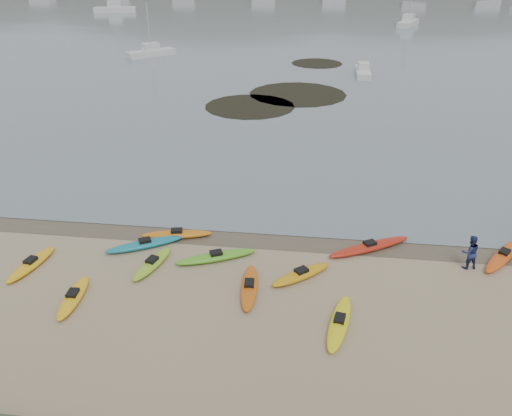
# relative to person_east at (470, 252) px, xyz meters

# --- Properties ---
(ground) EXTENTS (600.00, 600.00, 0.00)m
(ground) POSITION_rel_person_east_xyz_m (-9.91, 1.78, -0.82)
(ground) COLOR tan
(ground) RESTS_ON ground
(wet_sand) EXTENTS (60.00, 60.00, 0.00)m
(wet_sand) POSITION_rel_person_east_xyz_m (-9.91, 1.48, -0.82)
(wet_sand) COLOR brown
(wet_sand) RESTS_ON ground
(kayaks) EXTENTS (24.90, 9.30, 0.34)m
(kayaks) POSITION_rel_person_east_xyz_m (-9.00, -1.10, -0.65)
(kayaks) COLOR red
(kayaks) RESTS_ON ground
(person_east) EXTENTS (0.92, 0.79, 1.65)m
(person_east) POSITION_rel_person_east_xyz_m (0.00, 0.00, 0.00)
(person_east) COLOR navy
(person_east) RESTS_ON ground
(kelp_mats) EXTENTS (13.19, 27.78, 0.04)m
(kelp_mats) POSITION_rel_person_east_xyz_m (-10.27, 31.13, -0.80)
(kelp_mats) COLOR black
(kelp_mats) RESTS_ON water
(moored_boats) EXTENTS (99.90, 76.22, 1.30)m
(moored_boats) POSITION_rel_person_east_xyz_m (-15.20, 84.76, -0.26)
(moored_boats) COLOR silver
(moored_boats) RESTS_ON ground
(far_hills) EXTENTS (550.00, 135.00, 80.00)m
(far_hills) POSITION_rel_person_east_xyz_m (29.47, 195.75, -16.75)
(far_hills) COLOR #384235
(far_hills) RESTS_ON ground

